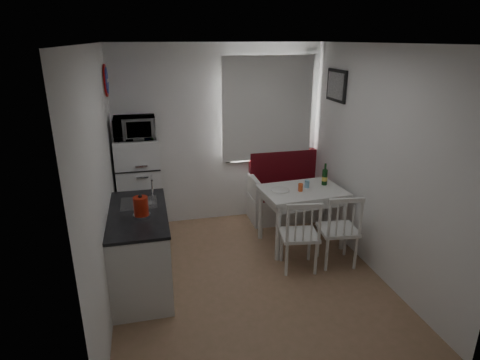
# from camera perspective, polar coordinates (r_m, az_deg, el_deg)

# --- Properties ---
(floor) EXTENTS (3.00, 3.50, 0.02)m
(floor) POSITION_cam_1_polar(r_m,az_deg,el_deg) (4.83, 1.27, -13.70)
(floor) COLOR #8E6E4B
(floor) RESTS_ON ground
(ceiling) EXTENTS (3.00, 3.50, 0.02)m
(ceiling) POSITION_cam_1_polar(r_m,az_deg,el_deg) (4.04, 1.56, 18.86)
(ceiling) COLOR white
(ceiling) RESTS_ON wall_back
(wall_back) EXTENTS (3.00, 0.02, 2.60)m
(wall_back) POSITION_cam_1_polar(r_m,az_deg,el_deg) (5.90, -2.94, 6.32)
(wall_back) COLOR white
(wall_back) RESTS_ON floor
(wall_front) EXTENTS (3.00, 0.02, 2.60)m
(wall_front) POSITION_cam_1_polar(r_m,az_deg,el_deg) (2.74, 10.87, -10.25)
(wall_front) COLOR white
(wall_front) RESTS_ON floor
(wall_left) EXTENTS (0.02, 3.50, 2.60)m
(wall_left) POSITION_cam_1_polar(r_m,az_deg,el_deg) (4.16, -19.03, -0.48)
(wall_left) COLOR white
(wall_left) RESTS_ON floor
(wall_right) EXTENTS (0.02, 3.50, 2.60)m
(wall_right) POSITION_cam_1_polar(r_m,az_deg,el_deg) (4.85, 18.83, 2.33)
(wall_right) COLOR white
(wall_right) RESTS_ON floor
(window) EXTENTS (1.22, 0.06, 1.47)m
(window) POSITION_cam_1_polar(r_m,az_deg,el_deg) (5.97, 3.76, 9.64)
(window) COLOR white
(window) RESTS_ON wall_back
(curtain) EXTENTS (1.35, 0.02, 1.50)m
(curtain) POSITION_cam_1_polar(r_m,az_deg,el_deg) (5.90, 3.98, 10.01)
(curtain) COLOR white
(curtain) RESTS_ON wall_back
(kitchen_counter) EXTENTS (0.62, 1.32, 1.16)m
(kitchen_counter) POSITION_cam_1_polar(r_m,az_deg,el_deg) (4.62, -13.96, -9.44)
(kitchen_counter) COLOR white
(kitchen_counter) RESTS_ON floor
(wall_sign) EXTENTS (0.03, 0.40, 0.40)m
(wall_sign) POSITION_cam_1_polar(r_m,az_deg,el_deg) (5.40, -18.45, 13.28)
(wall_sign) COLOR #1A34A0
(wall_sign) RESTS_ON wall_left
(picture_frame) EXTENTS (0.04, 0.52, 0.42)m
(picture_frame) POSITION_cam_1_polar(r_m,az_deg,el_deg) (5.63, 13.53, 12.93)
(picture_frame) COLOR black
(picture_frame) RESTS_ON wall_right
(bench) EXTENTS (1.43, 0.55, 1.03)m
(bench) POSITION_cam_1_polar(r_m,az_deg,el_deg) (6.27, 7.81, -2.23)
(bench) COLOR white
(bench) RESTS_ON floor
(dining_table) EXTENTS (1.10, 0.81, 0.79)m
(dining_table) POSITION_cam_1_polar(r_m,az_deg,el_deg) (5.32, 8.83, -2.22)
(dining_table) COLOR white
(dining_table) RESTS_ON floor
(chair_left) EXTENTS (0.49, 0.47, 0.49)m
(chair_left) POSITION_cam_1_polar(r_m,az_deg,el_deg) (4.72, 8.91, -6.88)
(chair_left) COLOR white
(chair_left) RESTS_ON floor
(chair_right) EXTENTS (0.49, 0.47, 0.50)m
(chair_right) POSITION_cam_1_polar(r_m,az_deg,el_deg) (4.91, 14.38, -6.01)
(chair_right) COLOR white
(chair_right) RESTS_ON floor
(fridge) EXTENTS (0.57, 0.57, 1.42)m
(fridge) POSITION_cam_1_polar(r_m,az_deg,el_deg) (5.65, -14.02, -1.15)
(fridge) COLOR white
(fridge) RESTS_ON floor
(microwave) EXTENTS (0.52, 0.35, 0.29)m
(microwave) POSITION_cam_1_polar(r_m,az_deg,el_deg) (5.37, -14.76, 7.20)
(microwave) COLOR white
(microwave) RESTS_ON fridge
(kettle) EXTENTS (0.18, 0.18, 0.24)m
(kettle) POSITION_cam_1_polar(r_m,az_deg,el_deg) (4.24, -13.90, -3.65)
(kettle) COLOR #A41E0D
(kettle) RESTS_ON kitchen_counter
(wine_bottle) EXTENTS (0.07, 0.07, 0.30)m
(wine_bottle) POSITION_cam_1_polar(r_m,az_deg,el_deg) (5.46, 11.98, 0.80)
(wine_bottle) COLOR #133D16
(wine_bottle) RESTS_ON dining_table
(drinking_glass_orange) EXTENTS (0.06, 0.06, 0.10)m
(drinking_glass_orange) POSITION_cam_1_polar(r_m,az_deg,el_deg) (5.21, 8.60, -1.05)
(drinking_glass_orange) COLOR #E45826
(drinking_glass_orange) RESTS_ON dining_table
(drinking_glass_blue) EXTENTS (0.06, 0.06, 0.10)m
(drinking_glass_blue) POSITION_cam_1_polar(r_m,az_deg,el_deg) (5.34, 9.50, -0.56)
(drinking_glass_blue) COLOR #7CB2D3
(drinking_glass_blue) RESTS_ON dining_table
(plate) EXTENTS (0.24, 0.24, 0.02)m
(plate) POSITION_cam_1_polar(r_m,az_deg,el_deg) (5.20, 5.73, -1.44)
(plate) COLOR white
(plate) RESTS_ON dining_table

